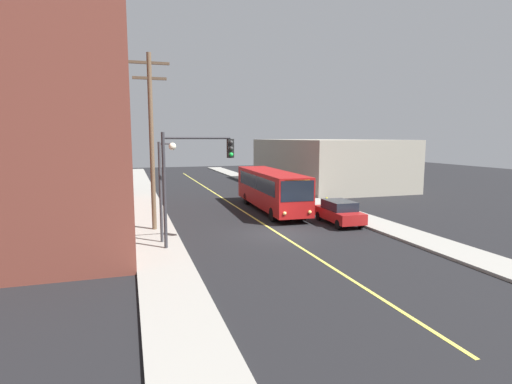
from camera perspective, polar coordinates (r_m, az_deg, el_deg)
The scene contains 12 objects.
ground_plane at distance 25.14m, azimuth 3.20°, elevation -5.87°, with size 120.00×120.00×0.00m, color black.
sidewalk_left at distance 33.40m, azimuth -14.81°, elevation -2.61°, with size 2.50×90.00×0.15m, color gray.
sidewalk_right at distance 36.97m, azimuth 8.25°, elevation -1.45°, with size 2.50×90.00×0.15m, color gray.
lane_stripe_center at distance 39.28m, azimuth -4.55°, elevation -0.97°, with size 0.16×60.00×0.01m, color #D8CC4C.
building_left_brick at distance 29.89m, azimuth -26.99°, elevation 6.80°, with size 10.00×23.82×11.72m.
building_right_warehouse at distance 50.83m, azimuth 9.67°, elevation 4.08°, with size 12.00×21.00×5.62m.
city_bus at distance 32.70m, azimuth 2.05°, elevation 0.52°, with size 3.00×12.23×3.20m.
parked_car_red at distance 28.25m, azimuth 11.59°, elevation -2.76°, with size 1.93×4.45×1.62m.
utility_pole_near at distance 25.85m, azimuth -14.47°, elevation 7.79°, with size 2.40×0.28×10.76m.
traffic_signal_left_corner at distance 21.39m, azimuth -8.70°, elevation 3.36°, with size 3.75×0.48×6.00m.
street_lamp_left at distance 22.60m, azimuth -12.75°, elevation 2.06°, with size 0.98×0.40×5.50m.
fire_hydrant at distance 34.03m, azimuth 9.87°, elevation -1.41°, with size 0.44×0.26×0.84m.
Camera 1 is at (-8.67, -22.86, 5.87)m, focal length 28.49 mm.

